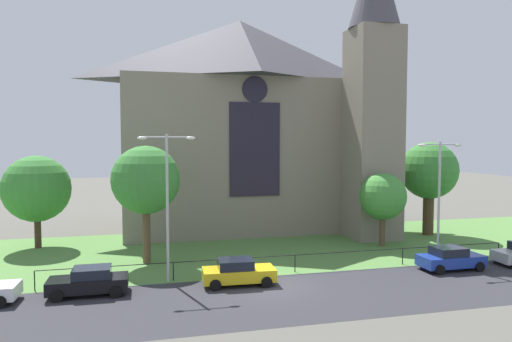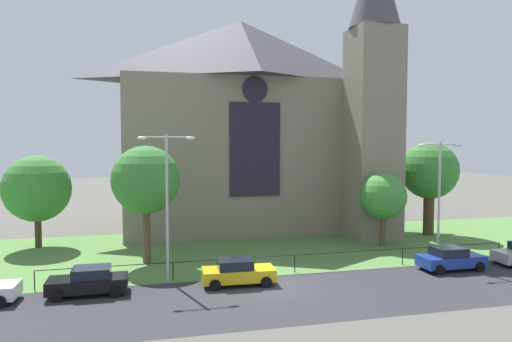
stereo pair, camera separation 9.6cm
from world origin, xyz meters
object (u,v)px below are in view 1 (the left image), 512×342
at_px(tree_left_far, 37,189).
at_px(parked_car_blue, 450,258).
at_px(parked_car_black, 89,281).
at_px(parked_car_yellow, 238,272).
at_px(streetlamp_near, 167,189).
at_px(church_building, 249,122).
at_px(tree_right_near, 383,197).
at_px(streetlamp_far, 439,186).
at_px(tree_left_near, 146,180).
at_px(tree_right_far, 429,172).

height_order(tree_left_far, parked_car_blue, tree_left_far).
relative_size(parked_car_black, parked_car_yellow, 0.98).
height_order(streetlamp_near, parked_car_black, streetlamp_near).
xyz_separation_m(church_building, parked_car_blue, (9.26, -18.14, -9.53)).
xyz_separation_m(tree_left_far, tree_right_near, (26.64, -6.01, -0.68)).
height_order(church_building, streetlamp_far, church_building).
height_order(tree_left_far, parked_car_black, tree_left_far).
xyz_separation_m(tree_left_near, parked_car_blue, (19.22, -6.61, -4.96)).
bearing_deg(tree_right_far, tree_left_near, -170.72).
bearing_deg(parked_car_blue, parked_car_yellow, 178.87).
xyz_separation_m(church_building, parked_car_black, (-13.12, -17.80, -9.53)).
bearing_deg(streetlamp_far, streetlamp_near, 180.00).
distance_m(tree_right_near, parked_car_blue, 8.11).
bearing_deg(church_building, parked_car_yellow, -105.16).
height_order(parked_car_black, parked_car_blue, same).
bearing_deg(parked_car_yellow, tree_right_near, 31.34).
relative_size(tree_left_far, parked_car_blue, 1.73).
relative_size(tree_left_far, parked_car_yellow, 1.70).
xyz_separation_m(tree_left_near, tree_left_far, (-8.25, 6.79, -1.05)).
bearing_deg(streetlamp_far, church_building, 120.40).
height_order(tree_left_near, streetlamp_far, streetlamp_far).
relative_size(tree_left_far, parked_car_black, 1.73).
relative_size(tree_right_near, parked_car_black, 1.40).
bearing_deg(parked_car_blue, tree_left_far, 153.61).
bearing_deg(tree_left_far, tree_right_far, -4.76).
bearing_deg(tree_left_far, streetlamp_far, -22.63).
height_order(tree_left_far, tree_right_near, tree_left_far).
bearing_deg(tree_left_near, streetlamp_near, -76.31).
distance_m(tree_left_near, parked_car_yellow, 9.59).
xyz_separation_m(tree_right_far, tree_left_far, (-33.00, 2.75, -1.03)).
bearing_deg(tree_right_near, parked_car_yellow, -151.52).
distance_m(church_building, tree_right_near, 15.04).
xyz_separation_m(tree_left_near, streetlamp_near, (1.17, -4.80, -0.15)).
distance_m(parked_car_black, parked_car_yellow, 8.26).
bearing_deg(parked_car_black, parked_car_yellow, 179.15).
relative_size(church_building, parked_car_yellow, 6.07).
height_order(tree_left_near, parked_car_yellow, tree_left_near).
bearing_deg(tree_right_near, tree_left_far, 167.30).
bearing_deg(tree_right_far, parked_car_blue, -117.41).
height_order(tree_right_far, tree_left_far, tree_right_far).
height_order(church_building, parked_car_black, church_building).
height_order(streetlamp_near, parked_car_yellow, streetlamp_near).
xyz_separation_m(tree_left_far, streetlamp_near, (9.42, -11.59, 0.89)).
bearing_deg(tree_right_near, streetlamp_near, -162.03).
distance_m(tree_right_far, parked_car_yellow, 22.80).
bearing_deg(streetlamp_near, tree_left_far, 129.11).
bearing_deg(tree_right_far, parked_car_yellow, -151.95).
bearing_deg(parked_car_black, streetlamp_far, -176.06).
relative_size(tree_right_far, parked_car_black, 1.98).
height_order(tree_right_near, parked_car_blue, tree_right_near).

